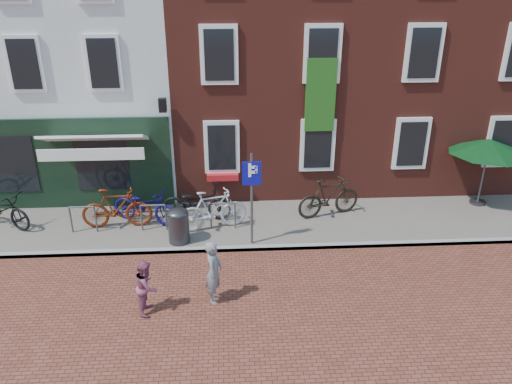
{
  "coord_description": "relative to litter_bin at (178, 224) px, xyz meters",
  "views": [
    {
      "loc": [
        0.71,
        -11.76,
        7.12
      ],
      "look_at": [
        1.43,
        0.72,
        1.46
      ],
      "focal_mm": 35.0,
      "sensor_mm": 36.0,
      "label": 1
    }
  ],
  "objects": [
    {
      "name": "bicycle_0",
      "position": [
        -5.24,
        1.22,
        -0.0
      ],
      "size": [
        2.2,
        1.59,
        1.1
      ],
      "primitive_type": "imported",
      "rotation": [
        0.0,
        0.0,
        1.11
      ],
      "color": "black",
      "rests_on": "sidewalk"
    },
    {
      "name": "sidewalk",
      "position": [
        1.72,
        1.01,
        -0.6
      ],
      "size": [
        24.0,
        3.0,
        0.1
      ],
      "primitive_type": "cube",
      "color": "slate",
      "rests_on": "ground"
    },
    {
      "name": "ground",
      "position": [
        0.72,
        -0.49,
        -0.65
      ],
      "size": [
        80.0,
        80.0,
        0.0
      ],
      "primitive_type": "plane",
      "color": "brown"
    },
    {
      "name": "bicycle_1",
      "position": [
        -1.86,
        0.97,
        0.06
      ],
      "size": [
        2.05,
        0.63,
        1.22
      ],
      "primitive_type": "imported",
      "rotation": [
        0.0,
        0.0,
        1.6
      ],
      "color": "#61210A",
      "rests_on": "sidewalk"
    },
    {
      "name": "bicycle_5",
      "position": [
        4.45,
        1.35,
        0.06
      ],
      "size": [
        2.12,
        1.14,
        1.22
      ],
      "primitive_type": "imported",
      "rotation": [
        0.0,
        0.0,
        1.86
      ],
      "color": "black",
      "rests_on": "sidewalk"
    },
    {
      "name": "woman",
      "position": [
        1.03,
        -2.62,
        0.12
      ],
      "size": [
        0.46,
        0.62,
        1.55
      ],
      "primitive_type": "imported",
      "rotation": [
        0.0,
        0.0,
        1.4
      ],
      "color": "slate",
      "rests_on": "ground"
    },
    {
      "name": "building_stucco",
      "position": [
        -4.28,
        6.51,
        3.85
      ],
      "size": [
        8.0,
        8.0,
        9.0
      ],
      "primitive_type": "cube",
      "color": "silver",
      "rests_on": "ground"
    },
    {
      "name": "parking_sign",
      "position": [
        2.02,
        -0.22,
        1.16
      ],
      "size": [
        0.5,
        0.08,
        2.64
      ],
      "color": "#4C4C4F",
      "rests_on": "sidewalk"
    },
    {
      "name": "bicycle_3",
      "position": [
        0.93,
        0.7,
        0.06
      ],
      "size": [
        2.12,
        1.09,
        1.22
      ],
      "primitive_type": "imported",
      "rotation": [
        0.0,
        0.0,
        1.84
      ],
      "color": "#BDBDC0",
      "rests_on": "sidewalk"
    },
    {
      "name": "litter_bin",
      "position": [
        0.0,
        0.0,
        0.0
      ],
      "size": [
        0.58,
        0.58,
        1.07
      ],
      "color": "#343437",
      "rests_on": "sidewalk"
    },
    {
      "name": "bicycle_2",
      "position": [
        -1.09,
        1.22,
        -0.0
      ],
      "size": [
        2.22,
        1.5,
        1.1
      ],
      "primitive_type": "imported",
      "rotation": [
        0.0,
        0.0,
        1.17
      ],
      "color": "#12085A",
      "rests_on": "sidewalk"
    },
    {
      "name": "building_brick_mid",
      "position": [
        2.72,
        6.51,
        4.35
      ],
      "size": [
        6.0,
        8.0,
        10.0
      ],
      "primitive_type": "cube",
      "color": "maroon",
      "rests_on": "ground"
    },
    {
      "name": "parasol",
      "position": [
        9.47,
        1.91,
        1.49
      ],
      "size": [
        2.46,
        2.46,
        2.29
      ],
      "color": "#4C4C4F",
      "rests_on": "sidewalk"
    },
    {
      "name": "building_brick_right",
      "position": [
        8.72,
        6.51,
        4.35
      ],
      "size": [
        6.0,
        8.0,
        10.0
      ],
      "primitive_type": "cube",
      "color": "maroon",
      "rests_on": "ground"
    },
    {
      "name": "boy",
      "position": [
        -0.46,
        -2.92,
        -0.01
      ],
      "size": [
        0.52,
        0.65,
        1.29
      ],
      "primitive_type": "imported",
      "rotation": [
        0.0,
        0.0,
        1.52
      ],
      "color": "#984864",
      "rests_on": "ground"
    },
    {
      "name": "bicycle_4",
      "position": [
        0.44,
        1.35,
        -0.0
      ],
      "size": [
        2.17,
        0.97,
        1.1
      ],
      "primitive_type": "imported",
      "rotation": [
        0.0,
        0.0,
        1.45
      ],
      "color": "black",
      "rests_on": "sidewalk"
    }
  ]
}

